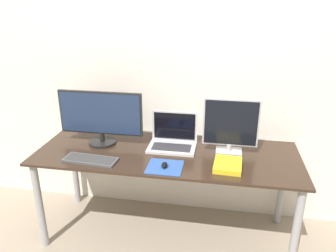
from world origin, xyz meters
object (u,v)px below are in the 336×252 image
(monitor_right, at_px, (231,126))
(book, at_px, (228,165))
(laptop, at_px, (173,138))
(keyboard, at_px, (90,160))
(mouse, at_px, (164,165))
(monitor_left, at_px, (101,117))

(monitor_right, relative_size, book, 1.77)
(laptop, xyz_separation_m, keyboard, (-0.52, -0.34, -0.05))
(keyboard, xyz_separation_m, mouse, (0.52, -0.01, 0.01))
(mouse, height_order, book, same)
(mouse, bearing_deg, laptop, 90.03)
(mouse, bearing_deg, book, 10.75)
(book, bearing_deg, laptop, 146.37)
(monitor_right, relative_size, keyboard, 1.06)
(monitor_right, relative_size, mouse, 6.36)
(monitor_left, xyz_separation_m, laptop, (0.54, 0.05, -0.15))
(keyboard, height_order, book, book)
(book, bearing_deg, keyboard, -175.88)
(monitor_left, height_order, mouse, monitor_left)
(mouse, bearing_deg, keyboard, 178.81)
(laptop, bearing_deg, monitor_right, -6.56)
(laptop, xyz_separation_m, book, (0.41, -0.27, -0.04))
(laptop, height_order, book, laptop)
(book, bearing_deg, mouse, -169.25)
(mouse, bearing_deg, monitor_left, 150.76)
(monitor_right, distance_m, mouse, 0.55)
(monitor_left, bearing_deg, keyboard, -85.87)
(keyboard, distance_m, book, 0.94)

